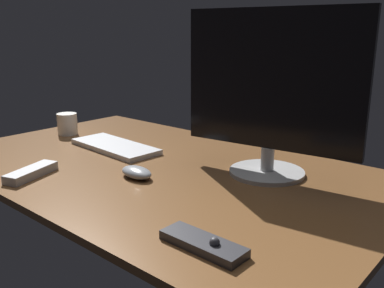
{
  "coord_description": "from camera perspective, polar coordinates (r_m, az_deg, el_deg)",
  "views": [
    {
      "loc": [
        88.47,
        -84.87,
        41.99
      ],
      "look_at": [
        6.52,
        9.66,
        8.0
      ],
      "focal_mm": 39.28,
      "sensor_mm": 36.0,
      "label": 1
    }
  ],
  "objects": [
    {
      "name": "keyboard",
      "position": [
        1.49,
        -10.42,
        -0.33
      ],
      "size": [
        35.41,
        15.85,
        1.72
      ],
      "primitive_type": "cube",
      "rotation": [
        0.0,
        0.0,
        -0.06
      ],
      "color": "silver",
      "rests_on": "desk"
    },
    {
      "name": "computer_mouse",
      "position": [
        1.19,
        -7.54,
        -3.83
      ],
      "size": [
        11.43,
        7.27,
        3.03
      ],
      "primitive_type": "ellipsoid",
      "rotation": [
        0.0,
        0.0,
        -0.1
      ],
      "color": "#999EA5",
      "rests_on": "desk"
    },
    {
      "name": "desk",
      "position": [
        1.29,
        -5.0,
        -3.35
      ],
      "size": [
        140.0,
        84.0,
        2.0
      ],
      "primitive_type": "cube",
      "color": "brown",
      "rests_on": "ground"
    },
    {
      "name": "monitor",
      "position": [
        1.17,
        10.63,
        6.86
      ],
      "size": [
        51.17,
        21.44,
        45.94
      ],
      "rotation": [
        0.0,
        0.0,
        0.12
      ],
      "color": "#BABABA",
      "rests_on": "desk"
    },
    {
      "name": "media_remote",
      "position": [
        0.82,
        1.56,
        -13.36
      ],
      "size": [
        17.83,
        6.14,
        3.17
      ],
      "rotation": [
        0.0,
        0.0,
        -0.01
      ],
      "color": "#2D2D33",
      "rests_on": "desk"
    },
    {
      "name": "tv_remote",
      "position": [
        1.27,
        -20.99,
        -3.63
      ],
      "size": [
        10.1,
        17.31,
        2.45
      ],
      "primitive_type": "cube",
      "rotation": [
        0.0,
        0.0,
        -1.25
      ],
      "color": "#B7B7BC",
      "rests_on": "desk"
    },
    {
      "name": "coffee_mug",
      "position": [
        1.73,
        -16.57,
        2.63
      ],
      "size": [
        7.7,
        7.7,
        8.36
      ],
      "primitive_type": "cylinder",
      "color": "silver",
      "rests_on": "desk"
    }
  ]
}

